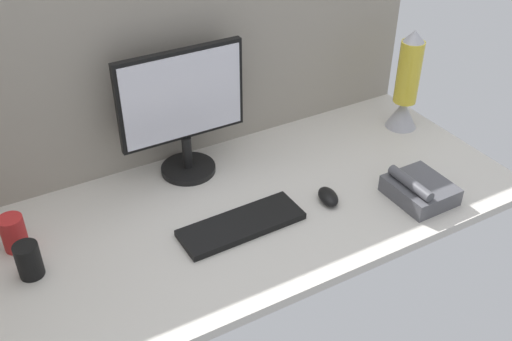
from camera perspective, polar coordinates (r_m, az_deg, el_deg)
ground_plane at (r=183.60cm, az=-2.31°, el=-3.90°), size 180.00×80.00×3.00cm
cubicle_wall_back at (r=194.76cm, az=-7.75°, el=10.34°), size 180.00×5.00×67.28cm
monitor at (r=187.79cm, az=-7.00°, el=5.97°), size 41.33×18.00×42.52cm
keyboard at (r=174.68cm, az=-1.40°, el=-5.18°), size 37.25×13.72×2.00cm
mouse at (r=185.36cm, az=6.91°, el=-2.49°), size 7.73×10.66×3.40cm
mug_black_travel at (r=168.36cm, az=-20.88°, el=-8.02°), size 6.57×6.57×10.00cm
mug_red_plastic at (r=178.16cm, az=-22.14°, el=-5.56°), size 6.81×6.81×10.54cm
lava_lamp at (r=222.30cm, az=14.16°, el=7.65°), size 11.43×11.43×37.39cm
desk_phone at (r=191.18cm, az=15.31°, el=-1.77°), size 17.13×19.11×8.80cm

